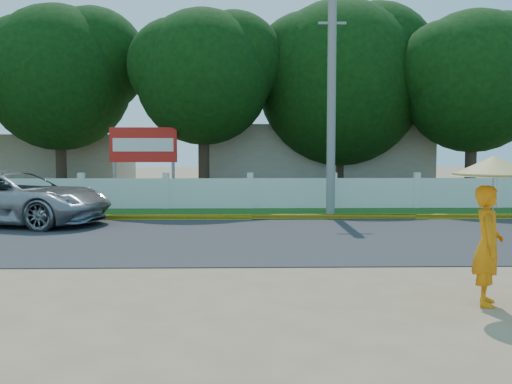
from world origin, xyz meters
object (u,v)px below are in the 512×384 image
at_px(monk_with_parasol, 491,208).
at_px(vehicle, 13,198).
at_px(utility_pole, 331,108).
at_px(billboard, 143,149).

bearing_deg(monk_with_parasol, vehicle, 139.13).
relative_size(utility_pole, monk_with_parasol, 3.39).
height_order(monk_with_parasol, billboard, billboard).
bearing_deg(monk_with_parasol, utility_pole, 92.68).
xyz_separation_m(utility_pole, monk_with_parasol, (0.51, -10.86, -2.14)).
height_order(vehicle, billboard, billboard).
xyz_separation_m(utility_pole, vehicle, (-9.37, -2.32, -2.71)).
distance_m(monk_with_parasol, billboard, 15.53).
distance_m(utility_pole, billboard, 7.33).
relative_size(utility_pole, billboard, 2.36).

